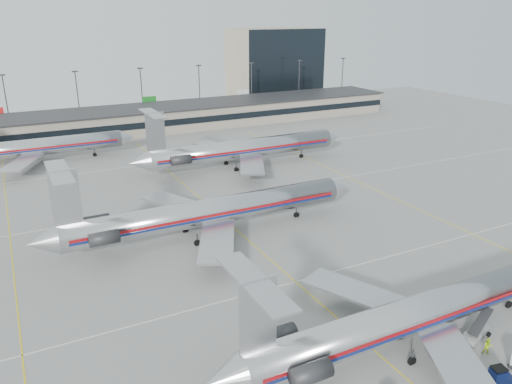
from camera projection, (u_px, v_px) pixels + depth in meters
ground at (346, 326)px, 51.27m from camera, size 260.00×260.00×0.00m
apron_markings at (295, 282)px, 59.65m from camera, size 160.00×0.15×0.02m
terminal at (124, 121)px, 132.30m from camera, size 162.00×17.00×6.25m
light_mast_row at (111, 93)px, 142.21m from camera, size 163.60×0.40×15.28m
distant_building at (274, 64)px, 180.74m from camera, size 30.00×20.00×25.00m
jet_foreground at (413, 315)px, 47.29m from camera, size 44.38×26.13×11.62m
jet_second_row at (204, 212)px, 70.66m from camera, size 48.13×28.34×12.60m
jet_third_row at (240, 149)px, 102.79m from camera, size 47.65×29.31×13.03m
jet_back_row at (25, 148)px, 104.48m from camera, size 44.31×27.26×12.12m
tug_center at (499, 377)px, 42.83m from camera, size 2.50×1.59×1.89m
belt_loader at (475, 332)px, 49.26m from camera, size 4.65×2.57×2.38m
ramp_worker_near at (462, 355)px, 45.54m from camera, size 0.72×0.58×1.73m
ramp_worker_far at (488, 346)px, 46.77m from camera, size 1.06×1.02×1.72m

